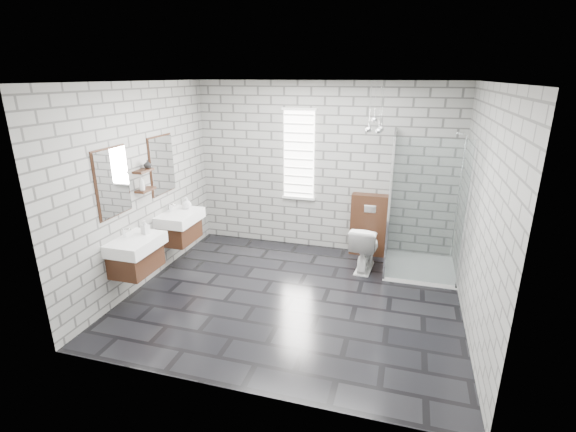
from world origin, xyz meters
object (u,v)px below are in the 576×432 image
at_px(cistern_panel, 370,225).
at_px(shower_enclosure, 415,241).
at_px(vanity_right, 178,218).
at_px(vanity_left, 133,245).
at_px(toilet, 365,247).

distance_m(cistern_panel, shower_enclosure, 0.87).
height_order(vanity_right, cistern_panel, vanity_right).
bearing_deg(vanity_left, cistern_panel, 40.29).
relative_size(cistern_panel, shower_enclosure, 0.49).
bearing_deg(toilet, cistern_panel, -85.29).
xyz_separation_m(vanity_left, vanity_right, (0.00, 1.07, 0.00)).
bearing_deg(cistern_panel, vanity_right, -155.66).
bearing_deg(vanity_left, shower_enclosure, 27.55).
relative_size(vanity_right, toilet, 2.26).
xyz_separation_m(cistern_panel, shower_enclosure, (0.70, -0.52, 0.00)).
height_order(vanity_left, vanity_right, same).
xyz_separation_m(vanity_left, shower_enclosure, (3.41, 1.78, -0.25)).
distance_m(vanity_left, shower_enclosure, 3.85).
xyz_separation_m(vanity_left, toilet, (2.71, 1.72, -0.41)).
relative_size(vanity_left, toilet, 2.26).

